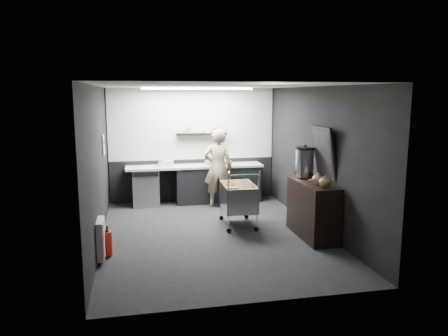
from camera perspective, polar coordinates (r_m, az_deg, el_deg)
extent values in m
plane|color=black|center=(8.16, -1.38, -8.62)|extent=(5.50, 5.50, 0.00)
plane|color=white|center=(7.75, -1.46, 10.69)|extent=(5.50, 5.50, 0.00)
plane|color=black|center=(10.54, -4.11, 3.06)|extent=(5.50, 0.00, 5.50)
plane|color=black|center=(5.21, 4.05, -3.82)|extent=(5.50, 0.00, 5.50)
plane|color=black|center=(7.74, -16.13, 0.29)|extent=(0.00, 5.50, 5.50)
plane|color=black|center=(8.43, 12.08, 1.20)|extent=(0.00, 5.50, 5.50)
cube|color=beige|center=(10.47, -4.13, 5.76)|extent=(3.95, 0.02, 1.70)
cube|color=black|center=(10.65, -4.04, -1.50)|extent=(3.95, 0.02, 1.00)
cube|color=black|center=(10.41, -2.94, 4.48)|extent=(1.20, 0.22, 0.04)
cylinder|color=silver|center=(10.72, 3.35, 7.47)|extent=(0.20, 0.03, 0.20)
cube|color=silver|center=(9.00, -15.47, 2.87)|extent=(0.02, 0.30, 0.40)
cube|color=red|center=(8.99, -15.45, 3.32)|extent=(0.02, 0.22, 0.10)
cube|color=silver|center=(7.10, -15.79, -8.86)|extent=(0.10, 0.50, 0.60)
cube|color=white|center=(9.58, -3.48, 10.31)|extent=(2.40, 0.20, 0.04)
cube|color=black|center=(10.45, -0.82, -2.11)|extent=(2.00, 0.56, 0.85)
cube|color=beige|center=(10.28, -3.83, 0.22)|extent=(3.20, 0.60, 0.05)
cube|color=#9EA0A5|center=(10.27, -10.18, -2.48)|extent=(0.60, 0.58, 0.85)
cube|color=black|center=(9.91, -10.18, -0.83)|extent=(0.56, 0.02, 0.10)
imported|color=beige|center=(9.92, -0.78, 0.00)|extent=(0.73, 0.56, 1.79)
cube|color=silver|center=(8.58, 1.86, -5.32)|extent=(0.64, 0.96, 0.02)
cube|color=silver|center=(8.46, -0.07, -3.87)|extent=(0.05, 0.94, 0.50)
cube|color=silver|center=(8.59, 3.78, -3.68)|extent=(0.05, 0.94, 0.50)
cube|color=silver|center=(8.09, 2.64, -4.52)|extent=(0.61, 0.04, 0.50)
cube|color=silver|center=(8.96, 1.18, -3.10)|extent=(0.61, 0.04, 0.50)
cylinder|color=silver|center=(8.16, 0.75, -7.23)|extent=(0.02, 0.02, 0.33)
cylinder|color=silver|center=(8.29, 4.34, -7.00)|extent=(0.02, 0.02, 0.33)
cylinder|color=silver|center=(8.97, -0.44, -5.67)|extent=(0.02, 0.02, 0.33)
cylinder|color=silver|center=(9.09, 2.84, -5.48)|extent=(0.02, 0.02, 0.33)
cylinder|color=green|center=(7.92, 2.77, -0.94)|extent=(0.61, 0.05, 0.03)
cube|color=olive|center=(8.60, 0.83, -3.76)|extent=(0.28, 0.34, 0.42)
cube|color=olive|center=(8.44, 3.10, -4.18)|extent=(0.25, 0.32, 0.38)
cylinder|color=black|center=(8.21, 0.75, -8.19)|extent=(0.09, 0.03, 0.09)
cylinder|color=black|center=(9.01, -0.44, -6.55)|extent=(0.09, 0.03, 0.09)
cylinder|color=black|center=(8.33, 4.33, -7.94)|extent=(0.09, 0.03, 0.09)
cylinder|color=black|center=(9.12, 2.83, -6.35)|extent=(0.09, 0.03, 0.09)
cube|color=black|center=(8.05, 11.51, -5.35)|extent=(0.50, 1.34, 1.00)
cylinder|color=silver|center=(8.29, 10.49, 0.63)|extent=(0.33, 0.33, 0.51)
cylinder|color=black|center=(8.25, 10.54, 2.54)|extent=(0.33, 0.33, 0.04)
sphere|color=black|center=(8.25, 10.55, 2.85)|extent=(0.06, 0.06, 0.06)
ellipsoid|color=brown|center=(7.77, 12.14, -1.45)|extent=(0.20, 0.20, 0.16)
ellipsoid|color=brown|center=(7.52, 13.00, -1.85)|extent=(0.20, 0.20, 0.16)
cube|color=black|center=(7.99, 12.99, 1.82)|extent=(0.22, 0.78, 1.00)
cube|color=black|center=(7.98, 12.82, 1.81)|extent=(0.16, 0.67, 0.86)
cylinder|color=red|center=(7.27, -14.95, -9.48)|extent=(0.15, 0.15, 0.39)
cone|color=black|center=(7.20, -15.03, -7.84)|extent=(0.10, 0.10, 0.06)
cylinder|color=black|center=(7.19, -15.04, -7.54)|extent=(0.03, 0.03, 0.06)
cube|color=#886748|center=(10.31, -0.74, 0.70)|extent=(0.61, 0.53, 0.10)
cylinder|color=silver|center=(10.19, -8.05, 0.72)|extent=(0.18, 0.18, 0.18)
cube|color=silver|center=(10.15, -7.08, 0.59)|extent=(0.18, 0.15, 0.14)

